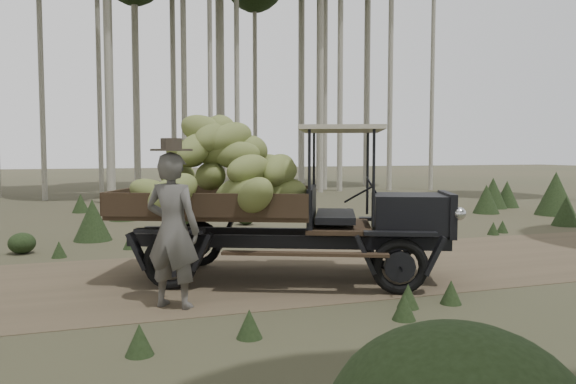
% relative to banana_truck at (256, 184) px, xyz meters
% --- Properties ---
extents(ground, '(120.00, 120.00, 0.00)m').
position_rel_banana_truck_xyz_m(ground, '(1.59, 0.35, -1.42)').
color(ground, '#473D2B').
rests_on(ground, ground).
extents(dirt_track, '(70.00, 4.00, 0.01)m').
position_rel_banana_truck_xyz_m(dirt_track, '(1.59, 0.35, -1.42)').
color(dirt_track, brown).
rests_on(dirt_track, ground).
extents(banana_truck, '(5.09, 3.42, 2.53)m').
position_rel_banana_truck_xyz_m(banana_truck, '(0.00, 0.00, 0.00)').
color(banana_truck, black).
rests_on(banana_truck, ground).
extents(farmer, '(0.82, 0.77, 2.06)m').
position_rel_banana_truck_xyz_m(farmer, '(-1.35, -1.12, -0.45)').
color(farmer, '#54514C').
rests_on(farmer, ground).
extents(undergrowth, '(23.97, 22.82, 1.36)m').
position_rel_banana_truck_xyz_m(undergrowth, '(2.48, -2.53, -0.89)').
color(undergrowth, '#233319').
rests_on(undergrowth, ground).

